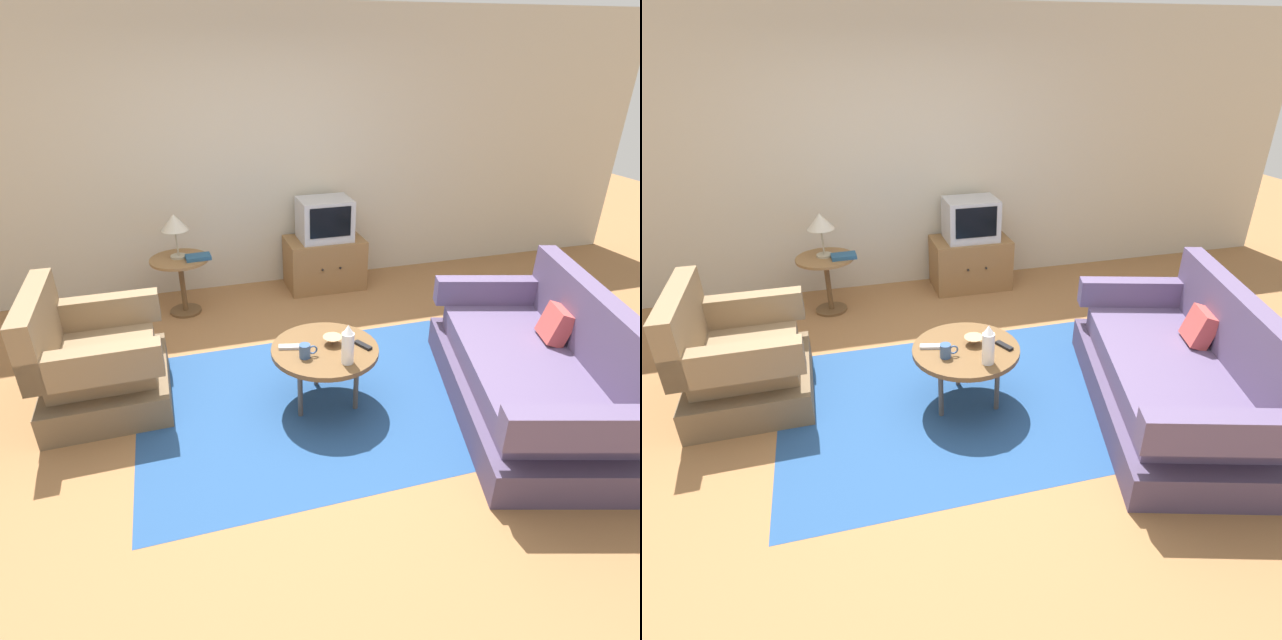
% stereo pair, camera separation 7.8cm
% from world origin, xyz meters
% --- Properties ---
extents(ground_plane, '(16.00, 16.00, 0.00)m').
position_xyz_m(ground_plane, '(0.00, 0.00, 0.00)').
color(ground_plane, olive).
extents(back_wall, '(9.00, 0.12, 2.70)m').
position_xyz_m(back_wall, '(0.00, 2.34, 1.35)').
color(back_wall, '#BCB29E').
rests_on(back_wall, ground).
extents(area_rug, '(2.66, 1.89, 0.00)m').
position_xyz_m(area_rug, '(0.08, -0.04, 0.00)').
color(area_rug, navy).
rests_on(area_rug, ground).
extents(armchair, '(0.86, 0.96, 0.90)m').
position_xyz_m(armchair, '(-1.49, 0.44, 0.31)').
color(armchair, brown).
rests_on(armchair, ground).
extents(couch, '(1.44, 2.08, 0.90)m').
position_xyz_m(couch, '(1.47, -0.50, 0.29)').
color(couch, '#4B3E5C').
rests_on(couch, ground).
extents(coffee_table, '(0.75, 0.75, 0.46)m').
position_xyz_m(coffee_table, '(0.08, -0.04, 0.43)').
color(coffee_table, brown).
rests_on(coffee_table, ground).
extents(side_table, '(0.55, 0.55, 0.56)m').
position_xyz_m(side_table, '(-0.82, 1.75, 0.41)').
color(side_table, olive).
rests_on(side_table, ground).
extents(tv_stand, '(0.81, 0.52, 0.53)m').
position_xyz_m(tv_stand, '(0.68, 1.99, 0.27)').
color(tv_stand, olive).
rests_on(tv_stand, ground).
extents(television, '(0.53, 0.42, 0.42)m').
position_xyz_m(television, '(0.68, 1.98, 0.75)').
color(television, '#B7B7BC').
rests_on(television, tv_stand).
extents(table_lamp, '(0.25, 0.25, 0.41)m').
position_xyz_m(table_lamp, '(-0.82, 1.78, 0.89)').
color(table_lamp, '#9E937A').
rests_on(table_lamp, side_table).
extents(vase, '(0.08, 0.08, 0.28)m').
position_xyz_m(vase, '(0.17, -0.26, 0.60)').
color(vase, white).
rests_on(vase, coffee_table).
extents(mug, '(0.13, 0.08, 0.10)m').
position_xyz_m(mug, '(-0.08, -0.12, 0.51)').
color(mug, '#335184').
rests_on(mug, coffee_table).
extents(bowl, '(0.14, 0.14, 0.06)m').
position_xyz_m(bowl, '(0.14, -0.00, 0.49)').
color(bowl, tan).
rests_on(bowl, coffee_table).
extents(tv_remote_dark, '(0.10, 0.15, 0.02)m').
position_xyz_m(tv_remote_dark, '(0.34, -0.09, 0.47)').
color(tv_remote_dark, black).
rests_on(tv_remote_dark, coffee_table).
extents(tv_remote_silver, '(0.16, 0.08, 0.02)m').
position_xyz_m(tv_remote_silver, '(-0.16, 0.03, 0.47)').
color(tv_remote_silver, '#B2B2B7').
rests_on(tv_remote_silver, coffee_table).
extents(book, '(0.24, 0.16, 0.04)m').
position_xyz_m(book, '(-0.64, 1.68, 0.58)').
color(book, navy).
rests_on(book, side_table).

